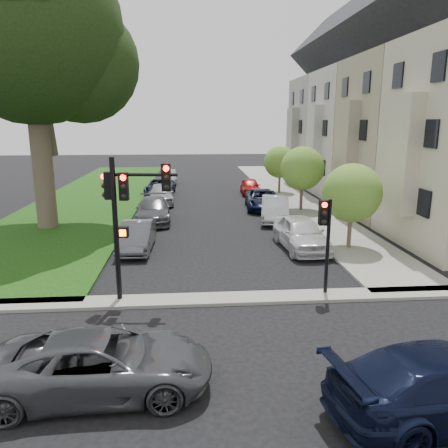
{
  "coord_description": "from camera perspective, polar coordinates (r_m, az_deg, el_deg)",
  "views": [
    {
      "loc": [
        -1.33,
        -11.98,
        6.03
      ],
      "look_at": [
        0.0,
        5.0,
        2.0
      ],
      "focal_mm": 35.0,
      "sensor_mm": 36.0,
      "label": 1
    }
  ],
  "objects": [
    {
      "name": "sidewalk_right",
      "position": [
        37.35,
        8.1,
        3.99
      ],
      "size": [
        3.5,
        44.0,
        0.12
      ],
      "primitive_type": "cube",
      "color": "gray",
      "rests_on": "ground"
    },
    {
      "name": "small_tree_b",
      "position": [
        29.93,
        10.2,
        7.15
      ],
      "size": [
        2.93,
        2.93,
        4.39
      ],
      "color": "brown",
      "rests_on": "ground"
    },
    {
      "name": "grass_strip",
      "position": [
        37.27,
        -16.32,
        3.56
      ],
      "size": [
        8.0,
        44.0,
        0.12
      ],
      "primitive_type": "cube",
      "color": "black",
      "rests_on": "ground"
    },
    {
      "name": "small_tree_a",
      "position": [
        21.25,
        16.38,
        3.9
      ],
      "size": [
        2.76,
        2.76,
        4.14
      ],
      "color": "brown",
      "rests_on": "ground"
    },
    {
      "name": "car_parked_3",
      "position": [
        36.98,
        3.44,
        4.93
      ],
      "size": [
        1.71,
        3.89,
        1.3
      ],
      "primitive_type": "imported",
      "rotation": [
        0.0,
        0.0,
        -0.04
      ],
      "color": "maroon",
      "rests_on": "ground"
    },
    {
      "name": "house_b",
      "position": [
        30.75,
        22.86,
        14.0
      ],
      "size": [
        7.7,
        7.55,
        15.97
      ],
      "color": "gray",
      "rests_on": "ground"
    },
    {
      "name": "house_c",
      "position": [
        37.6,
        17.56,
        14.1
      ],
      "size": [
        7.7,
        7.55,
        15.97
      ],
      "color": "#9E9E9E",
      "rests_on": "ground"
    },
    {
      "name": "small_tree_c",
      "position": [
        37.13,
        7.31,
        8.02
      ],
      "size": [
        2.68,
        2.68,
        4.01
      ],
      "color": "brown",
      "rests_on": "ground"
    },
    {
      "name": "car_parked_8",
      "position": [
        36.79,
        -8.35,
        4.81
      ],
      "size": [
        2.48,
        4.97,
        1.35
      ],
      "primitive_type": "imported",
      "rotation": [
        0.0,
        0.0,
        -0.05
      ],
      "color": "black",
      "rests_on": "ground"
    },
    {
      "name": "car_cross_near",
      "position": [
        10.71,
        -15.74,
        -17.1
      ],
      "size": [
        5.1,
        2.52,
        1.39
      ],
      "primitive_type": "imported",
      "rotation": [
        0.0,
        0.0,
        1.61
      ],
      "color": "#3F4247",
      "rests_on": "ground"
    },
    {
      "name": "ground",
      "position": [
        13.48,
        1.7,
        -13.28
      ],
      "size": [
        140.0,
        140.0,
        0.0
      ],
      "primitive_type": "plane",
      "color": "black",
      "rests_on": "ground"
    },
    {
      "name": "car_parked_0",
      "position": [
        21.21,
        10.01,
        -1.18
      ],
      "size": [
        2.16,
        4.77,
        1.59
      ],
      "primitive_type": "imported",
      "rotation": [
        0.0,
        0.0,
        0.06
      ],
      "color": "silver",
      "rests_on": "ground"
    },
    {
      "name": "traffic_signal_main",
      "position": [
        14.6,
        -12.62,
        2.57
      ],
      "size": [
        2.4,
        0.63,
        4.91
      ],
      "color": "black",
      "rests_on": "ground"
    },
    {
      "name": "sidewalk_cross",
      "position": [
        15.26,
        0.89,
        -9.72
      ],
      "size": [
        60.0,
        1.0,
        0.12
      ],
      "primitive_type": "cube",
      "color": "gray",
      "rests_on": "ground"
    },
    {
      "name": "car_parked_5",
      "position": [
        21.15,
        -11.32,
        -1.6
      ],
      "size": [
        1.54,
        4.18,
        1.37
      ],
      "primitive_type": "imported",
      "rotation": [
        0.0,
        0.0,
        -0.02
      ],
      "color": "#3F4247",
      "rests_on": "ground"
    },
    {
      "name": "eucalyptus",
      "position": [
        26.72,
        -24.19,
        22.03
      ],
      "size": [
        10.93,
        9.92,
        15.49
      ],
      "color": "brown",
      "rests_on": "ground"
    },
    {
      "name": "car_parked_9",
      "position": [
        43.41,
        -7.26,
        6.11
      ],
      "size": [
        1.71,
        4.14,
        1.33
      ],
      "primitive_type": "imported",
      "rotation": [
        0.0,
        0.0,
        0.08
      ],
      "color": "#999BA0",
      "rests_on": "ground"
    },
    {
      "name": "car_parked_6",
      "position": [
        26.99,
        -9.24,
        1.82
      ],
      "size": [
        2.37,
        5.15,
        1.46
      ],
      "primitive_type": "imported",
      "rotation": [
        0.0,
        0.0,
        0.06
      ],
      "color": "#3F4247",
      "rests_on": "ground"
    },
    {
      "name": "car_parked_7",
      "position": [
        32.75,
        -8.2,
        3.92
      ],
      "size": [
        2.05,
        4.56,
        1.52
      ],
      "primitive_type": "imported",
      "rotation": [
        0.0,
        0.0,
        0.06
      ],
      "color": "#999BA0",
      "rests_on": "ground"
    },
    {
      "name": "house_d",
      "position": [
        44.66,
        13.92,
        14.1
      ],
      "size": [
        7.7,
        7.55,
        15.97
      ],
      "color": "gray",
      "rests_on": "ground"
    },
    {
      "name": "car_parked_1",
      "position": [
        27.02,
        6.69,
        1.97
      ],
      "size": [
        2.41,
        4.8,
        1.51
      ],
      "primitive_type": "imported",
      "rotation": [
        0.0,
        0.0,
        -0.18
      ],
      "color": "#999BA0",
      "rests_on": "ground"
    },
    {
      "name": "car_parked_2",
      "position": [
        30.65,
        5.06,
        3.21
      ],
      "size": [
        2.59,
        5.01,
        1.35
      ],
      "primitive_type": "imported",
      "rotation": [
        0.0,
        0.0,
        -0.07
      ],
      "color": "black",
      "rests_on": "ground"
    },
    {
      "name": "car_cross_far",
      "position": [
        10.66,
        27.23,
        -18.0
      ],
      "size": [
        5.45,
        2.93,
        1.5
      ],
      "primitive_type": "imported",
      "rotation": [
        0.0,
        0.0,
        1.74
      ],
      "color": "black",
      "rests_on": "ground"
    },
    {
      "name": "traffic_signal_secondary",
      "position": [
        15.33,
        13.09,
        -0.7
      ],
      "size": [
        0.43,
        0.35,
        3.45
      ],
      "color": "black",
      "rests_on": "ground"
    }
  ]
}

